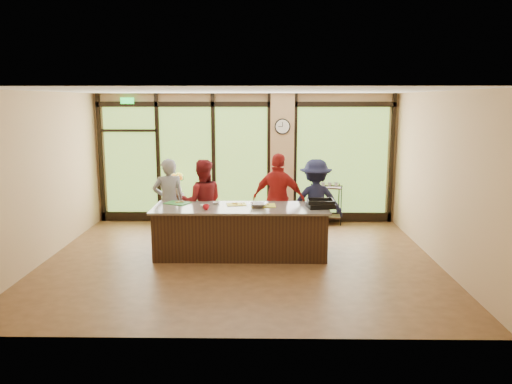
{
  "coord_description": "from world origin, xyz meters",
  "views": [
    {
      "loc": [
        0.41,
        -8.62,
        2.85
      ],
      "look_at": [
        0.28,
        0.4,
        1.18
      ],
      "focal_mm": 35.0,
      "sensor_mm": 36.0,
      "label": 1
    }
  ],
  "objects_px": {
    "roasting_pan": "(320,205)",
    "bar_cart": "(326,199)",
    "flower_stand": "(176,210)",
    "cook_left": "(169,202)",
    "cook_right": "(315,202)",
    "island_base": "(241,232)"
  },
  "relations": [
    {
      "from": "flower_stand",
      "to": "roasting_pan",
      "type": "bearing_deg",
      "value": -43.06
    },
    {
      "from": "bar_cart",
      "to": "roasting_pan",
      "type": "bearing_deg",
      "value": -85.39
    },
    {
      "from": "island_base",
      "to": "roasting_pan",
      "type": "relative_size",
      "value": 6.59
    },
    {
      "from": "island_base",
      "to": "cook_right",
      "type": "bearing_deg",
      "value": 28.3
    },
    {
      "from": "cook_left",
      "to": "flower_stand",
      "type": "relative_size",
      "value": 2.34
    },
    {
      "from": "roasting_pan",
      "to": "flower_stand",
      "type": "height_order",
      "value": "roasting_pan"
    },
    {
      "from": "cook_left",
      "to": "cook_right",
      "type": "height_order",
      "value": "cook_left"
    },
    {
      "from": "cook_left",
      "to": "cook_right",
      "type": "bearing_deg",
      "value": 167.79
    },
    {
      "from": "cook_left",
      "to": "bar_cart",
      "type": "bearing_deg",
      "value": -166.04
    },
    {
      "from": "roasting_pan",
      "to": "flower_stand",
      "type": "bearing_deg",
      "value": 134.64
    },
    {
      "from": "cook_left",
      "to": "flower_stand",
      "type": "distance_m",
      "value": 1.57
    },
    {
      "from": "cook_right",
      "to": "cook_left",
      "type": "bearing_deg",
      "value": 0.46
    },
    {
      "from": "roasting_pan",
      "to": "cook_left",
      "type": "bearing_deg",
      "value": 156.53
    },
    {
      "from": "roasting_pan",
      "to": "flower_stand",
      "type": "distance_m",
      "value": 3.81
    },
    {
      "from": "island_base",
      "to": "bar_cart",
      "type": "distance_m",
      "value": 3.09
    },
    {
      "from": "cook_left",
      "to": "roasting_pan",
      "type": "distance_m",
      "value": 3.0
    },
    {
      "from": "cook_right",
      "to": "island_base",
      "type": "bearing_deg",
      "value": 27.08
    },
    {
      "from": "roasting_pan",
      "to": "bar_cart",
      "type": "height_order",
      "value": "roasting_pan"
    },
    {
      "from": "cook_left",
      "to": "bar_cart",
      "type": "relative_size",
      "value": 1.77
    },
    {
      "from": "island_base",
      "to": "cook_left",
      "type": "relative_size",
      "value": 1.79
    },
    {
      "from": "island_base",
      "to": "roasting_pan",
      "type": "distance_m",
      "value": 1.55
    },
    {
      "from": "flower_stand",
      "to": "cook_left",
      "type": "bearing_deg",
      "value": -91.83
    }
  ]
}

